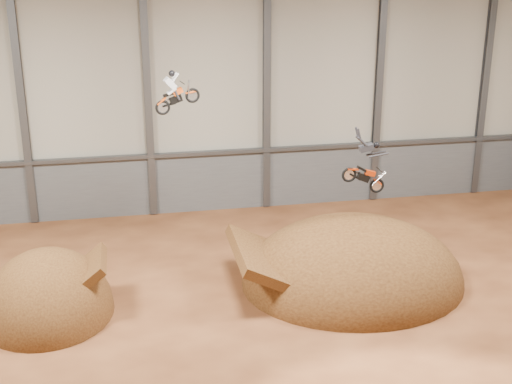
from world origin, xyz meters
The scene contains 13 objects.
floor centered at (0.00, 0.00, 0.00)m, with size 40.00×40.00×0.00m, color #552B16.
back_wall centered at (0.00, 15.00, 7.00)m, with size 40.00×0.10×14.00m, color #B0AB9C.
lower_band_back centered at (0.00, 14.90, 1.75)m, with size 39.80×0.18×3.50m, color #5A5D62.
steel_rail centered at (0.00, 14.75, 3.55)m, with size 39.80×0.35×0.20m, color #47494F.
steel_column_1 centered at (-10.00, 14.80, 7.00)m, with size 0.40×0.36×13.90m, color #47494F.
steel_column_2 centered at (-3.33, 14.80, 7.00)m, with size 0.40×0.36×13.90m, color #47494F.
steel_column_3 centered at (3.33, 14.80, 7.00)m, with size 0.40×0.36×13.90m, color #47494F.
steel_column_4 centered at (10.00, 14.80, 7.00)m, with size 0.40×0.36×13.90m, color #47494F.
steel_column_5 centered at (16.67, 14.80, 7.00)m, with size 0.40×0.36×13.90m, color #47494F.
takeoff_ramp centered at (-8.39, 4.00, 0.00)m, with size 5.54×6.40×5.54m, color #3C220F.
landing_ramp centered at (5.32, 4.37, 0.00)m, with size 10.40×9.20×6.00m, color #3C220F.
fmx_rider_a centered at (-2.24, 6.65, 9.03)m, with size 2.07×0.79×1.87m, color #CE4A12, non-canonical shape.
fmx_rider_b centered at (5.65, 4.92, 5.72)m, with size 2.86×0.82×2.45m, color #B32D07, non-canonical shape.
Camera 1 is at (-4.71, -24.20, 15.23)m, focal length 50.00 mm.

